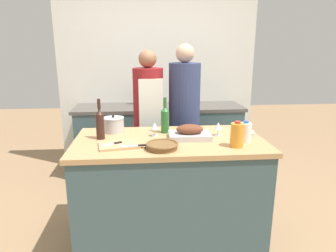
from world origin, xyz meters
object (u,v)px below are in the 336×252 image
(roasting_pan, at_px, (190,133))
(knife_paring, at_px, (112,144))
(wine_bottle_green, at_px, (165,119))
(person_cook_aproned, at_px, (149,118))
(knife_chef, at_px, (135,146))
(juice_jug, at_px, (237,135))
(person_cook_guest, at_px, (184,114))
(wine_glass_right, at_px, (155,127))
(cutting_board, at_px, (119,145))
(mixing_bowl, at_px, (244,133))
(milk_jug, at_px, (245,132))
(stand_mixer, at_px, (144,93))
(wine_bottle_dark, at_px, (100,123))
(wine_glass_left, at_px, (218,126))
(stock_pot, at_px, (113,125))
(condiment_bottle_tall, at_px, (143,103))
(wicker_basket, at_px, (162,146))
(condiment_bottle_short, at_px, (157,101))

(roasting_pan, height_order, knife_paring, roasting_pan)
(wine_bottle_green, distance_m, person_cook_aproned, 0.64)
(knife_chef, height_order, person_cook_aproned, person_cook_aproned)
(juice_jug, bearing_deg, knife_paring, 175.05)
(knife_paring, height_order, person_cook_guest, person_cook_guest)
(knife_chef, distance_m, person_cook_aproned, 1.03)
(wine_bottle_green, height_order, wine_glass_right, wine_bottle_green)
(cutting_board, bearing_deg, mixing_bowl, 9.45)
(milk_jug, distance_m, stand_mixer, 1.87)
(roasting_pan, distance_m, person_cook_guest, 0.80)
(cutting_board, bearing_deg, wine_bottle_dark, 128.78)
(wine_bottle_dark, distance_m, wine_glass_left, 0.99)
(stock_pot, distance_m, wine_glass_left, 0.92)
(roasting_pan, distance_m, wine_bottle_green, 0.28)
(person_cook_guest, bearing_deg, wine_glass_right, -100.66)
(stand_mixer, bearing_deg, mixing_bowl, -61.43)
(person_cook_aproned, bearing_deg, condiment_bottle_tall, 86.63)
(wine_glass_right, height_order, person_cook_guest, person_cook_guest)
(knife_paring, xyz_separation_m, stand_mixer, (0.26, 1.73, 0.13))
(person_cook_aproned, bearing_deg, wicker_basket, -95.24)
(juice_jug, height_order, condiment_bottle_short, juice_jug)
(wine_bottle_green, distance_m, knife_paring, 0.57)
(wine_glass_right, xyz_separation_m, condiment_bottle_short, (0.09, 1.35, -0.02))
(condiment_bottle_tall, distance_m, condiment_bottle_short, 0.23)
(knife_paring, bearing_deg, stock_pot, 93.22)
(wine_glass_left, bearing_deg, milk_jug, -47.36)
(knife_paring, relative_size, stand_mixer, 0.46)
(wicker_basket, xyz_separation_m, condiment_bottle_tall, (-0.13, 1.55, 0.04))
(wine_bottle_green, height_order, wine_bottle_dark, wine_bottle_dark)
(wine_bottle_green, relative_size, person_cook_guest, 0.19)
(wine_glass_left, distance_m, stand_mixer, 1.63)
(condiment_bottle_short, xyz_separation_m, person_cook_guest, (0.26, -0.65, -0.03))
(wicker_basket, distance_m, wine_glass_right, 0.35)
(stock_pot, relative_size, person_cook_guest, 0.11)
(mixing_bowl, height_order, wine_glass_left, wine_glass_left)
(cutting_board, distance_m, person_cook_aproned, 0.99)
(stock_pot, distance_m, knife_paring, 0.42)
(mixing_bowl, bearing_deg, wine_bottle_dark, 178.63)
(wine_glass_right, height_order, knife_paring, wine_glass_right)
(juice_jug, height_order, knife_paring, juice_jug)
(wine_glass_left, bearing_deg, cutting_board, -165.50)
(wine_glass_right, xyz_separation_m, condiment_bottle_tall, (-0.09, 1.20, -0.02))
(roasting_pan, distance_m, wicker_basket, 0.35)
(wine_glass_left, xyz_separation_m, condiment_bottle_tall, (-0.63, 1.24, -0.02))
(wicker_basket, bearing_deg, condiment_bottle_tall, 94.79)
(wicker_basket, relative_size, knife_chef, 1.10)
(mixing_bowl, bearing_deg, condiment_bottle_short, 115.19)
(milk_jug, bearing_deg, knife_paring, -178.13)
(wine_glass_left, relative_size, person_cook_aproned, 0.07)
(cutting_board, distance_m, wine_bottle_dark, 0.29)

